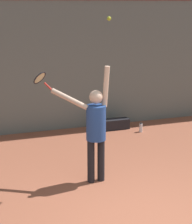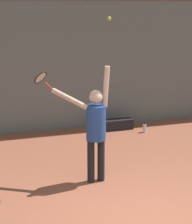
{
  "view_description": "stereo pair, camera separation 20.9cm",
  "coord_description": "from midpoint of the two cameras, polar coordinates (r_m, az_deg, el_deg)",
  "views": [
    {
      "loc": [
        -2.47,
        -4.6,
        3.12
      ],
      "look_at": [
        -0.24,
        1.8,
        1.3
      ],
      "focal_mm": 65.0,
      "sensor_mm": 36.0,
      "label": 1
    },
    {
      "loc": [
        -2.27,
        -4.66,
        3.12
      ],
      "look_at": [
        -0.24,
        1.8,
        1.3
      ],
      "focal_mm": 65.0,
      "sensor_mm": 36.0,
      "label": 2
    }
  ],
  "objects": [
    {
      "name": "tennis_racket",
      "position": [
        7.27,
        -6.89,
        4.71
      ],
      "size": [
        0.36,
        0.38,
        0.33
      ],
      "color": "red"
    },
    {
      "name": "tennis_ball",
      "position": [
        6.83,
        2.77,
        12.99
      ],
      "size": [
        0.07,
        0.07,
        0.07
      ],
      "color": "#CCDB2D"
    },
    {
      "name": "back_wall",
      "position": [
        10.02,
        -3.78,
        11.51
      ],
      "size": [
        18.0,
        0.1,
        5.0
      ],
      "color": "slate",
      "rests_on": "ground_plane"
    },
    {
      "name": "equipment_bag",
      "position": [
        10.33,
        3.59,
        -1.76
      ],
      "size": [
        0.8,
        0.26,
        0.26
      ],
      "color": "black",
      "rests_on": "ground_plane"
    },
    {
      "name": "water_bottle",
      "position": [
        10.17,
        7.43,
        -2.26
      ],
      "size": [
        0.08,
        0.08,
        0.25
      ],
      "color": "silver",
      "rests_on": "ground_plane"
    },
    {
      "name": "tennis_player",
      "position": [
        7.09,
        0.74,
        -1.94
      ],
      "size": [
        0.96,
        0.64,
        2.09
      ],
      "color": "black",
      "rests_on": "ground_plane"
    }
  ]
}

